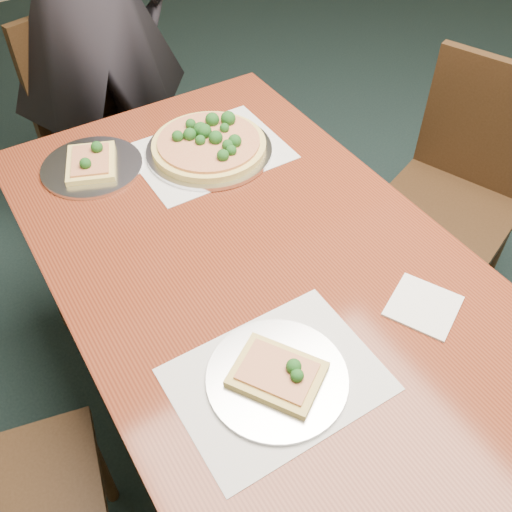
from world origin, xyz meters
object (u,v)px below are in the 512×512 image
chair_right (460,184)px  slice_plate_near (278,376)px  diner (83,7)px  slice_plate_far (92,164)px  chair_far (102,120)px  pizza_pan (209,145)px  dining_table (256,281)px

chair_right → slice_plate_near: chair_right is taller
diner → slice_plate_far: (-0.24, -0.63, -0.16)m
diner → slice_plate_near: diner is taller
slice_plate_far → slice_plate_near: bearing=-85.4°
diner → chair_far: bearing=57.6°
pizza_pan → slice_plate_near: bearing=-108.7°
dining_table → slice_plate_far: (-0.21, 0.53, 0.10)m
chair_right → dining_table: bearing=-103.6°
slice_plate_far → dining_table: bearing=-68.5°
dining_table → slice_plate_near: 0.36m
chair_far → diner: size_ratio=0.49×
diner → slice_plate_far: 0.69m
chair_far → slice_plate_near: (-0.14, -1.42, 0.25)m
slice_plate_near → slice_plate_far: size_ratio=1.00×
chair_far → diner: bearing=38.7°
chair_far → slice_plate_near: size_ratio=3.25×
diner → pizza_pan: size_ratio=5.10×
chair_far → pizza_pan: 0.75m
chair_right → diner: diner is taller
dining_table → chair_far: 1.12m
chair_far → slice_plate_far: chair_far is taller
diner → pizza_pan: (0.07, -0.74, -0.15)m
chair_far → slice_plate_far: size_ratio=3.25×
chair_far → diner: diner is taller
chair_right → pizza_pan: size_ratio=2.52×
dining_table → slice_plate_far: slice_plate_far is taller
pizza_pan → slice_plate_far: pizza_pan is taller
chair_far → diner: (0.04, 0.05, 0.41)m
chair_far → dining_table: bearing=-103.4°
slice_plate_near → pizza_pan: bearing=71.3°
chair_far → slice_plate_near: bearing=-109.1°
pizza_pan → slice_plate_near: (-0.25, -0.73, -0.01)m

